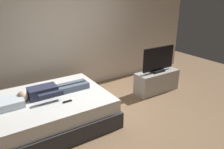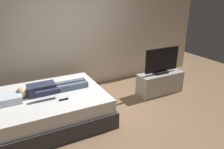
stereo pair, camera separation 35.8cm
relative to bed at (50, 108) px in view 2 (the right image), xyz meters
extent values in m
plane|color=#8C6B4C|center=(0.94, -0.54, -0.26)|extent=(10.00, 10.00, 0.00)
cube|color=beige|center=(1.34, 1.29, 1.14)|extent=(6.40, 0.10, 2.80)
cube|color=#333338|center=(0.00, 0.00, -0.11)|extent=(1.99, 1.61, 0.30)
cube|color=white|center=(0.00, 0.00, 0.16)|extent=(1.91, 1.53, 0.24)
cube|color=white|center=(-0.68, 0.00, 0.34)|extent=(0.48, 0.34, 0.12)
cube|color=#2D334C|center=(-0.10, 0.08, 0.37)|extent=(0.48, 0.28, 0.18)
sphere|color=beige|center=(-0.43, 0.08, 0.37)|extent=(0.18, 0.18, 0.18)
cube|color=slate|center=(0.44, 0.00, 0.33)|extent=(0.60, 0.11, 0.11)
cube|color=slate|center=(0.44, 0.16, 0.33)|extent=(0.60, 0.11, 0.11)
cube|color=#2D334C|center=(-0.04, -0.20, 0.41)|extent=(0.40, 0.08, 0.08)
cube|color=black|center=(0.18, -0.34, 0.29)|extent=(0.15, 0.04, 0.02)
cube|color=#B7B2AD|center=(2.55, 0.00, -0.01)|extent=(1.10, 0.40, 0.50)
cube|color=black|center=(2.55, 0.00, 0.26)|extent=(0.32, 0.20, 0.05)
cube|color=black|center=(2.55, 0.00, 0.56)|extent=(0.88, 0.05, 0.54)
camera|label=1|loc=(-0.87, -3.35, 1.95)|focal=33.89mm
camera|label=2|loc=(-0.56, -3.53, 1.95)|focal=33.89mm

